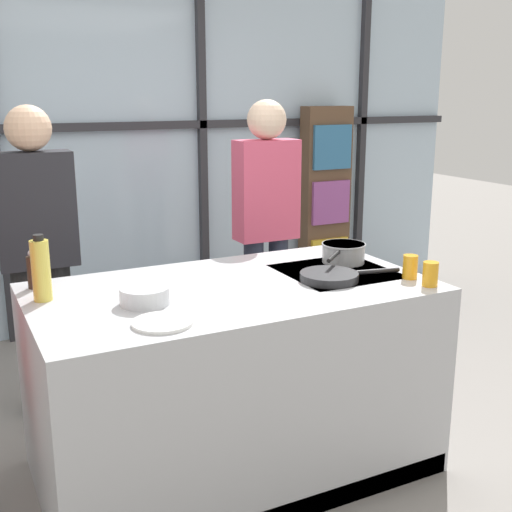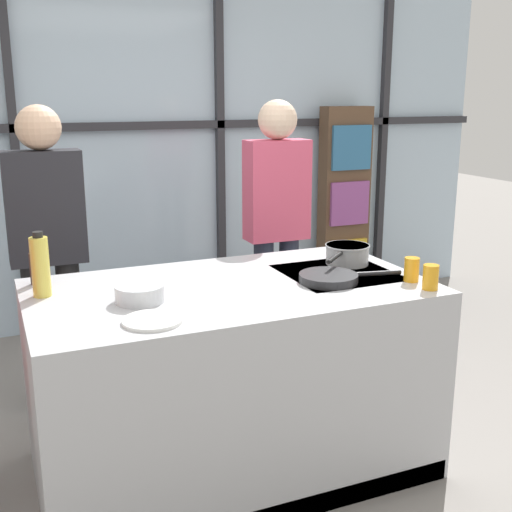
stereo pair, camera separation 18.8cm
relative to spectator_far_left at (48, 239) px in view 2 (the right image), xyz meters
The scene contains 14 objects.
ground_plane 1.58m from the spectator_far_left, 55.22° to the right, with size 18.00×18.00×0.00m, color gray.
back_window_wall 1.51m from the spectator_far_left, 61.15° to the left, with size 6.40×0.10×2.80m.
bookshelf 2.77m from the spectator_far_left, 23.08° to the left, with size 0.43×0.19×1.67m.
demo_island 1.34m from the spectator_far_left, 55.21° to the right, with size 1.81×1.01×0.92m.
spectator_far_left is the anchor object (origin of this frame).
spectator_center_left 1.40m from the spectator_far_left, ahead, with size 0.40×0.24×1.74m.
frying_pan 1.62m from the spectator_far_left, 44.64° to the right, with size 0.49×0.28×0.04m.
saucepan 1.65m from the spectator_far_left, 32.52° to the right, with size 0.35×0.33×0.10m.
white_plate 1.37m from the spectator_far_left, 79.35° to the right, with size 0.24×0.24×0.01m, color white.
mixing_bowl 1.11m from the spectator_far_left, 76.10° to the right, with size 0.21×0.21×0.07m.
oil_bottle 0.84m from the spectator_far_left, 97.26° to the right, with size 0.08×0.08×0.29m.
pepper_grinder 0.64m from the spectator_far_left, 100.39° to the right, with size 0.05×0.05×0.18m.
juice_glass_near 2.06m from the spectator_far_left, 43.14° to the right, with size 0.07×0.07×0.11m, color orange.
juice_glass_far 1.97m from the spectator_far_left, 40.16° to the right, with size 0.07×0.07×0.11m, color orange.
Camera 2 is at (-0.99, -2.63, 1.78)m, focal length 45.00 mm.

